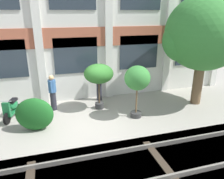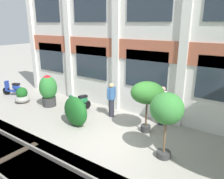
# 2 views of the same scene
# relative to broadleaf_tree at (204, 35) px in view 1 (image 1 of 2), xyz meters

# --- Properties ---
(ground_plane) EXTENTS (80.00, 80.00, 0.00)m
(ground_plane) POSITION_rel_broadleaf_tree_xyz_m (-5.44, -0.43, -3.24)
(ground_plane) COLOR #9E998E
(apartment_facade) EXTENTS (16.53, 0.64, 7.88)m
(apartment_facade) POSITION_rel_broadleaf_tree_xyz_m (-5.44, 2.31, 0.69)
(apartment_facade) COLOR silver
(apartment_facade) RESTS_ON ground
(rail_tracks) EXTENTS (24.17, 2.80, 0.43)m
(rail_tracks) POSITION_rel_broadleaf_tree_xyz_m (-5.44, -3.54, -3.37)
(rail_tracks) COLOR #4C473F
(rail_tracks) RESTS_ON ground
(broadleaf_tree) EXTENTS (3.66, 3.48, 5.00)m
(broadleaf_tree) POSITION_rel_broadleaf_tree_xyz_m (0.00, 0.00, 0.00)
(broadleaf_tree) COLOR brown
(broadleaf_tree) RESTS_ON ground
(potted_plant_tall_urn) EXTENTS (1.05, 1.05, 2.22)m
(potted_plant_tall_urn) POSITION_rel_broadleaf_tree_xyz_m (-3.36, -0.57, -1.58)
(potted_plant_tall_urn) COLOR #333333
(potted_plant_tall_urn) RESTS_ON ground
(potted_plant_low_pan) EXTENTS (1.31, 1.31, 2.09)m
(potted_plant_low_pan) POSITION_rel_broadleaf_tree_xyz_m (-4.66, 0.70, -1.62)
(potted_plant_low_pan) COLOR #333333
(potted_plant_low_pan) RESTS_ON ground
(scooter_near_curb) EXTENTS (0.64, 1.35, 0.98)m
(scooter_near_curb) POSITION_rel_broadleaf_tree_xyz_m (-8.37, 0.75, -2.80)
(scooter_near_curb) COLOR black
(scooter_near_curb) RESTS_ON ground
(resident_by_doorway) EXTENTS (0.34, 0.52, 1.63)m
(resident_by_doorway) POSITION_rel_broadleaf_tree_xyz_m (-6.68, 1.13, -2.36)
(resident_by_doorway) COLOR #282833
(resident_by_doorway) RESTS_ON ground
(resident_watching_tracks) EXTENTS (0.41, 0.39, 1.71)m
(resident_watching_tracks) POSITION_rel_broadleaf_tree_xyz_m (-4.43, 1.69, -2.31)
(resident_watching_tracks) COLOR #282833
(resident_watching_tracks) RESTS_ON ground
(topiary_hedge) EXTENTS (1.51, 0.98, 1.27)m
(topiary_hedge) POSITION_rel_broadleaf_tree_xyz_m (-7.40, -0.50, -2.60)
(topiary_hedge) COLOR #19561E
(topiary_hedge) RESTS_ON ground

